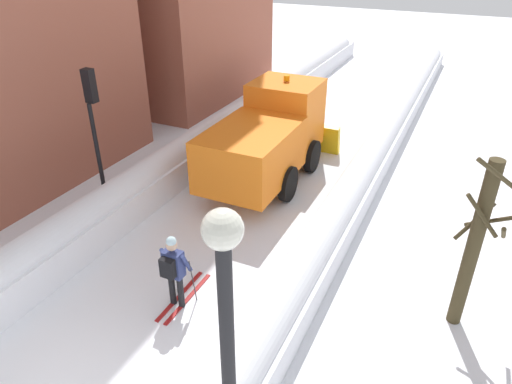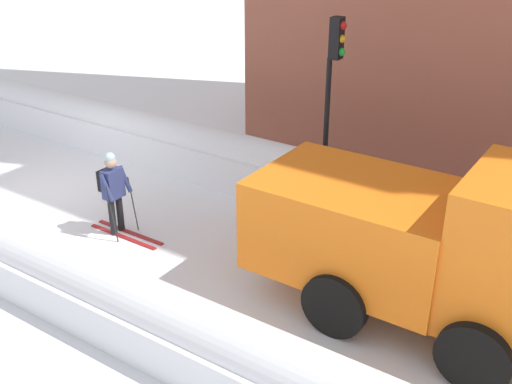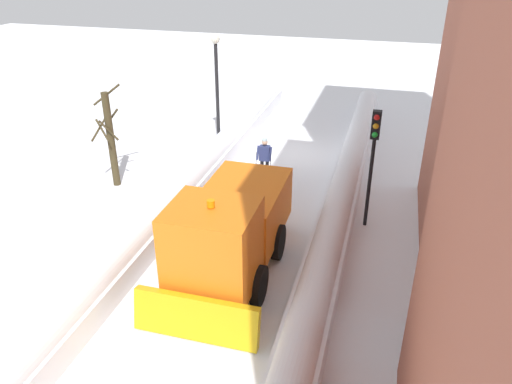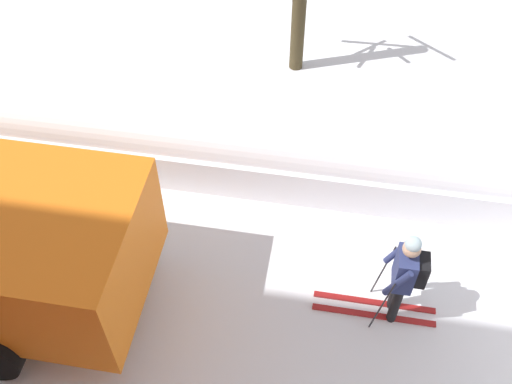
% 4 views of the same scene
% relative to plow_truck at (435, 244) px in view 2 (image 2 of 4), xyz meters
% --- Properties ---
extents(ground_plane, '(80.00, 80.00, 0.00)m').
position_rel_plow_truck_xyz_m(ground_plane, '(0.17, 0.72, -1.48)').
color(ground_plane, white).
extents(plow_truck, '(3.20, 5.98, 3.12)m').
position_rel_plow_truck_xyz_m(plow_truck, '(0.00, 0.00, 0.00)').
color(plow_truck, orange).
rests_on(plow_truck, ground).
extents(skier, '(0.62, 1.80, 1.81)m').
position_rel_plow_truck_xyz_m(skier, '(0.69, -6.47, -0.48)').
color(skier, black).
rests_on(skier, ground).
extents(traffic_light_pole, '(0.28, 0.42, 4.11)m').
position_rel_plow_truck_xyz_m(traffic_light_pole, '(-3.58, -3.73, 1.42)').
color(traffic_light_pole, black).
rests_on(traffic_light_pole, ground).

